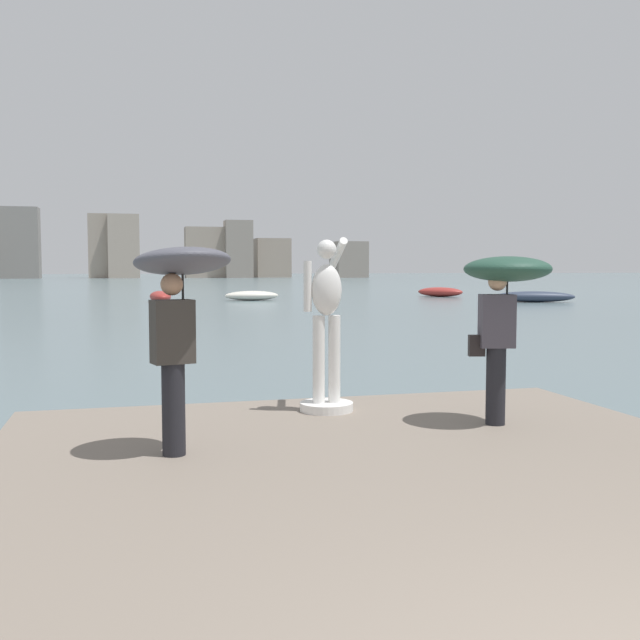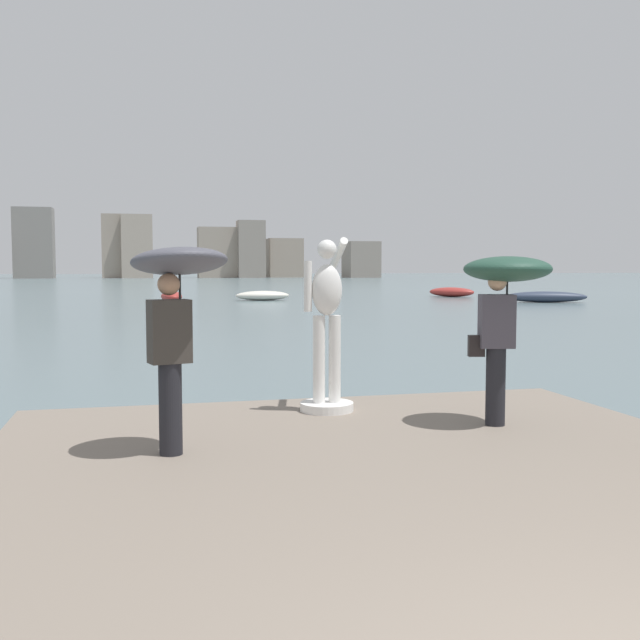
# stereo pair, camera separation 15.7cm
# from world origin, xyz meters

# --- Properties ---
(ground_plane) EXTENTS (400.00, 400.00, 0.00)m
(ground_plane) POSITION_xyz_m (0.00, 40.00, 0.00)
(ground_plane) COLOR slate
(pier) EXTENTS (7.23, 10.83, 0.40)m
(pier) POSITION_xyz_m (0.00, 2.41, 0.20)
(pier) COLOR slate
(pier) RESTS_ON ground
(statue_white_figure) EXTENTS (0.66, 0.89, 2.15)m
(statue_white_figure) POSITION_xyz_m (0.13, 6.94, 1.36)
(statue_white_figure) COLOR white
(statue_white_figure) RESTS_ON pier
(onlooker_left) EXTENTS (1.12, 1.14, 2.02)m
(onlooker_left) POSITION_xyz_m (-1.76, 5.26, 1.92)
(onlooker_left) COLOR black
(onlooker_left) RESTS_ON pier
(onlooker_right) EXTENTS (1.18, 1.18, 1.91)m
(onlooker_right) POSITION_xyz_m (1.87, 5.69, 1.92)
(onlooker_right) COLOR black
(onlooker_right) RESTS_ON pier
(boat_near) EXTENTS (5.09, 2.78, 0.68)m
(boat_near) POSITION_xyz_m (22.10, 38.93, 0.34)
(boat_near) COLOR #2D384C
(boat_near) RESTS_ON ground
(boat_mid) EXTENTS (3.42, 3.58, 0.69)m
(boat_mid) POSITION_xyz_m (19.96, 48.30, 0.35)
(boat_mid) COLOR #9E2D28
(boat_mid) RESTS_ON ground
(boat_far) EXTENTS (1.48, 3.66, 0.70)m
(boat_far) POSITION_xyz_m (-0.38, 44.77, 0.35)
(boat_far) COLOR #9E2D28
(boat_far) RESTS_ON ground
(boat_leftward) EXTENTS (3.55, 1.36, 0.63)m
(boat_leftward) POSITION_xyz_m (5.52, 45.75, 0.31)
(boat_leftward) COLOR silver
(boat_leftward) RESTS_ON ground
(distant_skyline) EXTENTS (86.38, 14.02, 13.60)m
(distant_skyline) POSITION_xyz_m (-0.89, 148.25, 5.31)
(distant_skyline) COLOR #A89989
(distant_skyline) RESTS_ON ground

